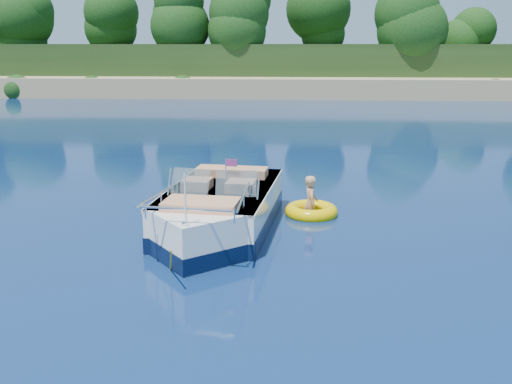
{
  "coord_description": "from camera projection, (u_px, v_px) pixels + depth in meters",
  "views": [
    {
      "loc": [
        1.0,
        -8.47,
        4.04
      ],
      "look_at": [
        0.24,
        3.74,
        0.85
      ],
      "focal_mm": 40.0,
      "sensor_mm": 36.0,
      "label": 1
    }
  ],
  "objects": [
    {
      "name": "tow_tube",
      "position": [
        311.0,
        211.0,
        13.86
      ],
      "size": [
        1.47,
        1.47,
        0.34
      ],
      "rotation": [
        0.0,
        0.0,
        -0.15
      ],
      "color": "#FFCF00",
      "rests_on": "ground"
    },
    {
      "name": "boy",
      "position": [
        310.0,
        214.0,
        13.92
      ],
      "size": [
        0.46,
        0.82,
        1.52
      ],
      "primitive_type": "imported",
      "rotation": [
        0.0,
        -0.17,
        1.73
      ],
      "color": "tan",
      "rests_on": "ground"
    },
    {
      "name": "treeline",
      "position": [
        281.0,
        25.0,
        47.46
      ],
      "size": [
        150.0,
        7.12,
        8.19
      ],
      "color": "black",
      "rests_on": "ground"
    },
    {
      "name": "motorboat",
      "position": [
        218.0,
        214.0,
        12.56
      ],
      "size": [
        2.67,
        6.27,
        2.09
      ],
      "rotation": [
        0.0,
        0.0,
        -0.11
      ],
      "color": "white",
      "rests_on": "ground"
    },
    {
      "name": "ground",
      "position": [
        227.0,
        300.0,
        9.26
      ],
      "size": [
        160.0,
        160.0,
        0.0
      ],
      "primitive_type": "plane",
      "color": "#091B44",
      "rests_on": "ground"
    },
    {
      "name": "shoreline",
      "position": [
        284.0,
        69.0,
        70.6
      ],
      "size": [
        170.0,
        59.0,
        6.0
      ],
      "color": "tan",
      "rests_on": "ground"
    }
  ]
}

